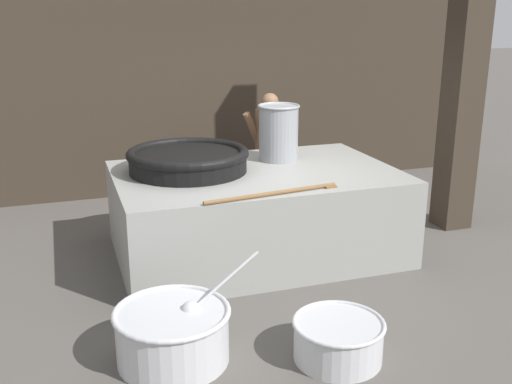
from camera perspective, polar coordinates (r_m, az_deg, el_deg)
ground_plane at (r=6.75m, az=0.00°, el=-5.74°), size 60.00×60.00×0.00m
back_wall at (r=8.89m, az=-5.81°, el=13.83°), size 8.70×0.24×4.27m
support_pillar at (r=7.55m, az=19.43°, el=12.45°), size 0.37×0.37×4.27m
hearth_platform at (r=6.59m, az=0.00°, el=-1.96°), size 3.00×1.98×0.94m
giant_wok_near at (r=6.45m, az=-6.49°, el=3.12°), size 1.31×1.31×0.25m
stock_pot at (r=6.88m, az=2.16°, el=5.75°), size 0.48×0.48×0.64m
stirring_paddle at (r=5.62m, az=2.12°, el=-0.07°), size 1.38×0.25×0.04m
cook at (r=7.80m, az=1.24°, el=4.06°), size 0.43×0.63×1.60m
prep_bowl_vegetables at (r=4.75m, az=-7.93°, el=-13.08°), size 1.17×0.91×0.79m
prep_bowl_meat at (r=4.79m, az=7.84°, el=-13.62°), size 0.72×0.72×0.33m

